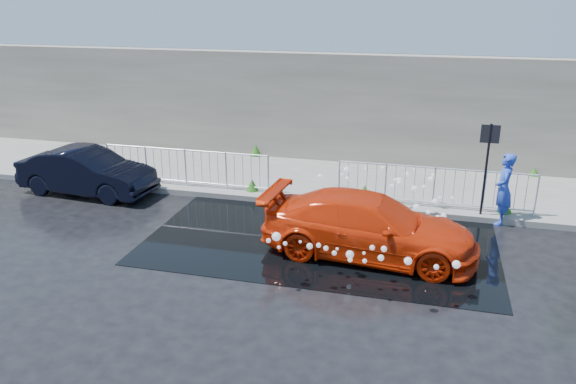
# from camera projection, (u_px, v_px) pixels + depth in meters

# --- Properties ---
(ground) EXTENTS (90.00, 90.00, 0.00)m
(ground) POSITION_uv_depth(u_px,v_px,m) (291.00, 253.00, 12.50)
(ground) COLOR black
(ground) RESTS_ON ground
(pavement) EXTENTS (30.00, 4.00, 0.15)m
(pavement) POSITION_uv_depth(u_px,v_px,m) (331.00, 181.00, 17.04)
(pavement) COLOR #62625D
(pavement) RESTS_ON ground
(curb) EXTENTS (30.00, 0.25, 0.16)m
(curb) POSITION_uv_depth(u_px,v_px,m) (318.00, 204.00, 15.21)
(curb) COLOR #62625D
(curb) RESTS_ON ground
(retaining_wall) EXTENTS (30.00, 0.60, 3.50)m
(retaining_wall) POSITION_uv_depth(u_px,v_px,m) (345.00, 108.00, 18.43)
(retaining_wall) COLOR #686457
(retaining_wall) RESTS_ON pavement
(puddle) EXTENTS (8.00, 5.00, 0.01)m
(puddle) POSITION_uv_depth(u_px,v_px,m) (322.00, 237.00, 13.29)
(puddle) COLOR black
(puddle) RESTS_ON ground
(sign_post) EXTENTS (0.45, 0.06, 2.50)m
(sign_post) POSITION_uv_depth(u_px,v_px,m) (488.00, 155.00, 13.76)
(sign_post) COLOR black
(sign_post) RESTS_ON ground
(railing_left) EXTENTS (5.05, 0.05, 1.10)m
(railing_left) POSITION_uv_depth(u_px,v_px,m) (186.00, 166.00, 16.25)
(railing_left) COLOR silver
(railing_left) RESTS_ON pavement
(railing_right) EXTENTS (5.05, 0.05, 1.10)m
(railing_right) POSITION_uv_depth(u_px,v_px,m) (434.00, 186.00, 14.60)
(railing_right) COLOR silver
(railing_right) RESTS_ON pavement
(weeds) EXTENTS (12.17, 3.93, 0.44)m
(weeds) POSITION_uv_depth(u_px,v_px,m) (316.00, 178.00, 16.51)
(weeds) COLOR #1E4211
(weeds) RESTS_ON pavement
(water_spray) EXTENTS (3.62, 5.53, 0.99)m
(water_spray) POSITION_uv_depth(u_px,v_px,m) (383.00, 213.00, 13.06)
(water_spray) COLOR white
(water_spray) RESTS_ON ground
(red_car) EXTENTS (4.82, 2.25, 1.36)m
(red_car) POSITION_uv_depth(u_px,v_px,m) (369.00, 226.00, 12.21)
(red_car) COLOR red
(red_car) RESTS_ON ground
(dark_car) EXTENTS (4.07, 1.69, 1.31)m
(dark_car) POSITION_uv_depth(u_px,v_px,m) (87.00, 172.00, 16.02)
(dark_car) COLOR black
(dark_car) RESTS_ON ground
(person) EXTENTS (0.50, 0.70, 1.81)m
(person) POSITION_uv_depth(u_px,v_px,m) (504.00, 189.00, 13.84)
(person) COLOR blue
(person) RESTS_ON ground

